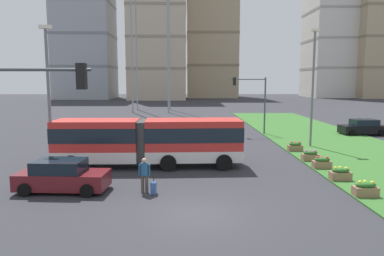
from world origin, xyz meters
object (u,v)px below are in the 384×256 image
object	(u,v)px
pedestrian_crossing	(144,173)
streetlight_median	(313,84)
flower_planter_3	(310,155)
apartment_tower_eastcentre	(333,27)
streetlight_left	(49,92)
apartment_tower_centre	(211,37)
flower_planter_4	(295,146)
articulated_bus	(149,141)
traffic_light_far_right	(254,95)
flower_planter_1	(340,174)
apartment_tower_west	(84,21)
flower_planter_2	(322,162)
traffic_light_near_left	(3,123)
car_maroon_sedan	(62,176)
flower_planter_0	(365,189)
apartment_tower_westcentre	(158,26)
car_black_sedan	(363,127)
apartment_tower_east	(381,40)
car_white_van	(130,127)
rolling_suitcase	(154,188)

from	to	relation	value
pedestrian_crossing	streetlight_median	size ratio (longest dim) A/B	0.18
flower_planter_3	apartment_tower_eastcentre	xyz separation A→B (m)	(39.17, 94.80, 22.04)
streetlight_left	apartment_tower_centre	world-z (taller)	apartment_tower_centre
flower_planter_3	flower_planter_4	xyz separation A→B (m)	(0.00, 3.36, 0.00)
articulated_bus	pedestrian_crossing	bearing A→B (deg)	-86.58
traffic_light_far_right	flower_planter_1	bearing A→B (deg)	-84.90
articulated_bus	apartment_tower_west	size ratio (longest dim) A/B	0.26
flower_planter_3	flower_planter_2	bearing A→B (deg)	-90.00
flower_planter_3	streetlight_left	distance (m)	17.23
flower_planter_3	traffic_light_near_left	size ratio (longest dim) A/B	0.18
car_maroon_sedan	flower_planter_3	xyz separation A→B (m)	(14.56, 6.29, -0.33)
flower_planter_0	flower_planter_1	size ratio (longest dim) A/B	1.00
apartment_tower_west	apartment_tower_westcentre	size ratio (longest dim) A/B	1.08
car_black_sedan	apartment_tower_east	distance (m)	90.30
apartment_tower_eastcentre	apartment_tower_westcentre	bearing A→B (deg)	-167.63
flower_planter_3	streetlight_left	xyz separation A→B (m)	(-16.52, -2.25, 4.33)
flower_planter_4	apartment_tower_centre	bearing A→B (deg)	89.98
flower_planter_1	flower_planter_3	bearing A→B (deg)	90.00
streetlight_left	apartment_tower_westcentre	size ratio (longest dim) A/B	0.21
articulated_bus	car_white_van	world-z (taller)	articulated_bus
apartment_tower_westcentre	flower_planter_1	bearing A→B (deg)	-79.47
apartment_tower_east	rolling_suitcase	bearing A→B (deg)	-122.92
flower_planter_3	apartment_tower_westcentre	distance (m)	86.68
car_maroon_sedan	pedestrian_crossing	xyz separation A→B (m)	(4.11, -0.36, 0.25)
traffic_light_near_left	traffic_light_far_right	xyz separation A→B (m)	(12.58, 25.00, -0.19)
flower_planter_0	apartment_tower_westcentre	distance (m)	93.89
car_maroon_sedan	flower_planter_2	distance (m)	15.16
car_black_sedan	apartment_tower_centre	world-z (taller)	apartment_tower_centre
car_maroon_sedan	apartment_tower_centre	bearing A→B (deg)	81.83
flower_planter_4	streetlight_median	size ratio (longest dim) A/B	0.12
pedestrian_crossing	apartment_tower_west	size ratio (longest dim) A/B	0.04
flower_planter_4	apartment_tower_eastcentre	size ratio (longest dim) A/B	0.02
pedestrian_crossing	apartment_tower_east	distance (m)	116.04
rolling_suitcase	streetlight_median	world-z (taller)	streetlight_median
apartment_tower_westcentre	apartment_tower_eastcentre	xyz separation A→B (m)	(55.43, 12.16, 1.55)
rolling_suitcase	flower_planter_4	size ratio (longest dim) A/B	0.88
apartment_tower_east	flower_planter_3	bearing A→B (deg)	-120.33
flower_planter_1	streetlight_median	distance (m)	11.44
car_black_sedan	traffic_light_near_left	xyz separation A→B (m)	(-23.56, -24.41, 3.40)
flower_planter_4	streetlight_median	xyz separation A→B (m)	(1.90, 2.07, 4.79)
rolling_suitcase	apartment_tower_westcentre	distance (m)	92.04
car_maroon_sedan	flower_planter_2	size ratio (longest dim) A/B	4.10
flower_planter_2	traffic_light_far_right	bearing A→B (deg)	96.04
flower_planter_0	apartment_tower_east	distance (m)	111.59
flower_planter_4	rolling_suitcase	bearing A→B (deg)	-134.39
articulated_bus	pedestrian_crossing	world-z (taller)	articulated_bus
streetlight_left	apartment_tower_east	bearing A→B (deg)	53.09
streetlight_left	apartment_tower_centre	size ratio (longest dim) A/B	0.22
car_black_sedan	streetlight_left	size ratio (longest dim) A/B	0.52
car_white_van	apartment_tower_west	xyz separation A→B (m)	(-23.96, 73.19, 21.86)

